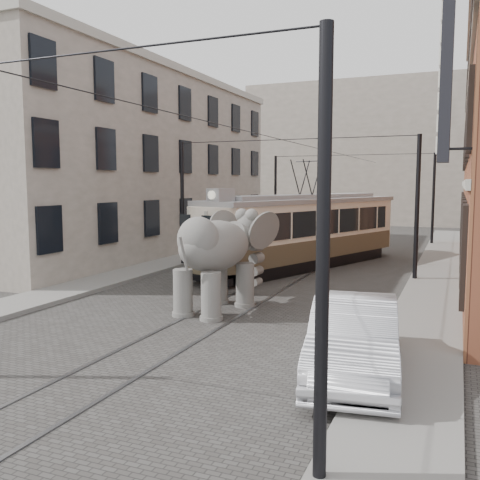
% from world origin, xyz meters
% --- Properties ---
extents(ground, '(120.00, 120.00, 0.00)m').
position_xyz_m(ground, '(0.00, 0.00, 0.00)').
color(ground, '#403E3B').
extents(tram_rails, '(1.54, 80.00, 0.02)m').
position_xyz_m(tram_rails, '(0.00, 0.00, 0.01)').
color(tram_rails, slate).
rests_on(tram_rails, ground).
extents(sidewalk_right, '(2.00, 60.00, 0.15)m').
position_xyz_m(sidewalk_right, '(6.00, 0.00, 0.07)').
color(sidewalk_right, slate).
rests_on(sidewalk_right, ground).
extents(sidewalk_left, '(2.00, 60.00, 0.15)m').
position_xyz_m(sidewalk_left, '(-6.50, 0.00, 0.07)').
color(sidewalk_left, slate).
rests_on(sidewalk_left, ground).
extents(stucco_building, '(7.00, 24.00, 10.00)m').
position_xyz_m(stucco_building, '(-11.00, 10.00, 5.00)').
color(stucco_building, gray).
rests_on(stucco_building, ground).
extents(distant_block, '(28.00, 10.00, 14.00)m').
position_xyz_m(distant_block, '(0.00, 40.00, 7.00)').
color(distant_block, gray).
rests_on(distant_block, ground).
extents(catenary, '(11.00, 30.20, 6.00)m').
position_xyz_m(catenary, '(-0.20, 5.00, 3.00)').
color(catenary, black).
rests_on(catenary, ground).
extents(tram, '(6.99, 13.01, 5.11)m').
position_xyz_m(tram, '(0.01, 7.94, 2.56)').
color(tram, beige).
rests_on(tram, ground).
extents(elephant, '(3.55, 5.57, 3.20)m').
position_xyz_m(elephant, '(-0.25, -1.67, 1.60)').
color(elephant, '#615F5A').
rests_on(elephant, ground).
extents(parked_car, '(2.44, 5.14, 1.63)m').
position_xyz_m(parked_car, '(4.86, -5.72, 0.81)').
color(parked_car, '#B8B8BD').
rests_on(parked_car, ground).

